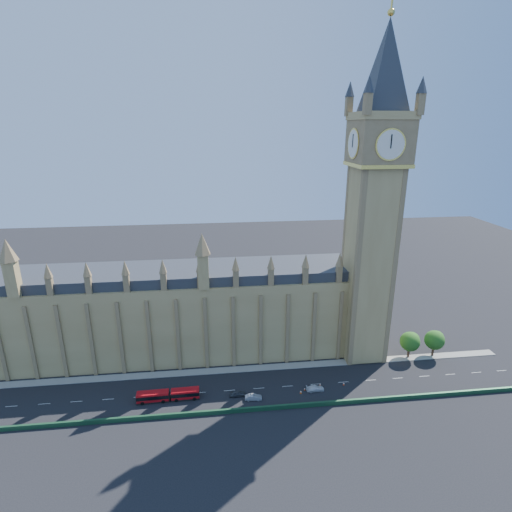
{
  "coord_description": "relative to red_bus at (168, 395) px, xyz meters",
  "views": [
    {
      "loc": [
        -7.5,
        -92.05,
        68.28
      ],
      "look_at": [
        4.39,
        10.0,
        34.93
      ],
      "focal_mm": 28.0,
      "sensor_mm": 36.0,
      "label": 1
    }
  ],
  "objects": [
    {
      "name": "ground",
      "position": [
        20.14,
        2.08,
        -1.44
      ],
      "size": [
        400.0,
        400.0,
        0.0
      ],
      "primitive_type": "plane",
      "color": "black",
      "rests_on": "ground"
    },
    {
      "name": "cone_d",
      "position": [
        41.13,
        1.23,
        -1.09
      ],
      "size": [
        0.57,
        0.57,
        0.71
      ],
      "rotation": [
        0.0,
        0.0,
        0.34
      ],
      "color": "black",
      "rests_on": "ground"
    },
    {
      "name": "car_white",
      "position": [
        39.25,
        -0.69,
        -0.73
      ],
      "size": [
        4.97,
        2.18,
        1.42
      ],
      "primitive_type": "imported",
      "rotation": [
        0.0,
        0.0,
        1.61
      ],
      "color": "silver",
      "rests_on": "ground"
    },
    {
      "name": "car_silver",
      "position": [
        22.14,
        -2.47,
        -0.71
      ],
      "size": [
        4.51,
        1.79,
        1.46
      ],
      "primitive_type": "imported",
      "rotation": [
        0.0,
        0.0,
        1.51
      ],
      "color": "#999BA0",
      "rests_on": "ground"
    },
    {
      "name": "cone_a",
      "position": [
        35.09,
        -1.42,
        -1.05
      ],
      "size": [
        0.66,
        0.66,
        0.8
      ],
      "rotation": [
        0.0,
        0.0,
        -0.41
      ],
      "color": "black",
      "rests_on": "ground"
    },
    {
      "name": "elizabeth_tower",
      "position": [
        58.14,
        16.07,
        53.12
      ],
      "size": [
        20.59,
        20.59,
        105.0
      ],
      "color": "#9F834C",
      "rests_on": "ground"
    },
    {
      "name": "tree_east_far",
      "position": [
        80.36,
        12.16,
        4.2
      ],
      "size": [
        6.0,
        6.0,
        8.5
      ],
      "color": "#382619",
      "rests_on": "ground"
    },
    {
      "name": "cone_b",
      "position": [
        36.43,
        -0.18,
        -1.11
      ],
      "size": [
        0.44,
        0.44,
        0.68
      ],
      "rotation": [
        0.0,
        0.0,
        -0.02
      ],
      "color": "black",
      "rests_on": "ground"
    },
    {
      "name": "tree_east_near",
      "position": [
        72.36,
        12.16,
        4.2
      ],
      "size": [
        6.0,
        6.0,
        8.5
      ],
      "color": "#382619",
      "rests_on": "ground"
    },
    {
      "name": "kerb_north",
      "position": [
        20.14,
        11.58,
        -1.36
      ],
      "size": [
        160.0,
        3.0,
        0.16
      ],
      "primitive_type": "cube",
      "color": "gray",
      "rests_on": "ground"
    },
    {
      "name": "palace_westminster",
      "position": [
        -4.86,
        24.08,
        12.42
      ],
      "size": [
        120.0,
        20.0,
        28.0
      ],
      "color": "#9F834C",
      "rests_on": "ground"
    },
    {
      "name": "bridge_parapet",
      "position": [
        20.14,
        -6.92,
        -0.84
      ],
      "size": [
        160.0,
        0.6,
        1.2
      ],
      "primitive_type": "cube",
      "color": "#1E4C2D",
      "rests_on": "ground"
    },
    {
      "name": "car_grey",
      "position": [
        18.14,
        -0.44,
        -0.73
      ],
      "size": [
        4.23,
        1.81,
        1.42
      ],
      "primitive_type": "imported",
      "rotation": [
        0.0,
        0.0,
        1.6
      ],
      "color": "#3A3C41",
      "rests_on": "ground"
    },
    {
      "name": "red_bus",
      "position": [
        0.0,
        0.0,
        0.0
      ],
      "size": [
        16.15,
        2.88,
        2.74
      ],
      "rotation": [
        0.0,
        0.0,
        0.02
      ],
      "color": "#B00B12",
      "rests_on": "ground"
    },
    {
      "name": "cone_c",
      "position": [
        47.73,
        0.78,
        -1.07
      ],
      "size": [
        0.61,
        0.61,
        0.76
      ],
      "rotation": [
        0.0,
        0.0,
        0.35
      ],
      "color": "black",
      "rests_on": "ground"
    }
  ]
}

